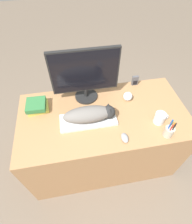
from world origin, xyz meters
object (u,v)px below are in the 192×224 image
object	(u,v)px
keyboard	(88,120)
computer_mouse	(125,138)
pen_cup	(169,131)
cat	(91,114)
coffee_mug	(160,118)
phone	(135,81)
book_stack	(37,106)
baseball	(128,96)
monitor	(85,74)

from	to	relation	value
keyboard	computer_mouse	size ratio (longest dim) A/B	5.26
computer_mouse	pen_cup	size ratio (longest dim) A/B	0.47
cat	computer_mouse	size ratio (longest dim) A/B	4.78
computer_mouse	coffee_mug	bearing A→B (deg)	18.76
cat	phone	size ratio (longest dim) A/B	4.15
pen_cup	book_stack	distance (m)	1.08
keyboard	phone	xyz separation A→B (m)	(0.51, 0.37, 0.04)
coffee_mug	pen_cup	world-z (taller)	pen_cup
keyboard	computer_mouse	world-z (taller)	computer_mouse
baseball	phone	world-z (taller)	phone
computer_mouse	cat	bearing A→B (deg)	134.94
coffee_mug	book_stack	world-z (taller)	coffee_mug
keyboard	coffee_mug	size ratio (longest dim) A/B	3.87
monitor	pen_cup	size ratio (longest dim) A/B	3.03
baseball	cat	bearing A→B (deg)	-153.24
cat	computer_mouse	bearing A→B (deg)	-45.06
cat	baseball	xyz separation A→B (m)	(0.36, 0.18, -0.04)
cat	book_stack	size ratio (longest dim) A/B	2.23
pen_cup	baseball	bearing A→B (deg)	114.37
keyboard	pen_cup	bearing A→B (deg)	-22.65
pen_cup	phone	xyz separation A→B (m)	(-0.06, 0.61, 0.00)
keyboard	computer_mouse	bearing A→B (deg)	-41.67
computer_mouse	book_stack	distance (m)	0.78
coffee_mug	pen_cup	xyz separation A→B (m)	(0.01, -0.13, 0.00)
pen_cup	monitor	bearing A→B (deg)	136.69
computer_mouse	phone	distance (m)	0.64
coffee_mug	keyboard	bearing A→B (deg)	169.03
book_stack	keyboard	bearing A→B (deg)	-26.64
coffee_mug	baseball	bearing A→B (deg)	121.43
coffee_mug	pen_cup	bearing A→B (deg)	-84.02
pen_cup	computer_mouse	bearing A→B (deg)	175.98
cat	book_stack	distance (m)	0.48
keyboard	monitor	bearing A→B (deg)	85.14
monitor	phone	bearing A→B (deg)	10.04
computer_mouse	coffee_mug	size ratio (longest dim) A/B	0.74
baseball	phone	xyz separation A→B (m)	(0.13, 0.19, 0.01)
phone	book_stack	distance (m)	0.94
monitor	computer_mouse	distance (m)	0.60
monitor	coffee_mug	distance (m)	0.70
monitor	phone	distance (m)	0.54
monitor	computer_mouse	size ratio (longest dim) A/B	6.43
keyboard	phone	size ratio (longest dim) A/B	4.56
coffee_mug	book_stack	size ratio (longest dim) A/B	0.63
pen_cup	baseball	distance (m)	0.46
computer_mouse	pen_cup	world-z (taller)	pen_cup
computer_mouse	phone	bearing A→B (deg)	65.29
computer_mouse	baseball	distance (m)	0.42
computer_mouse	keyboard	bearing A→B (deg)	138.33
pen_cup	book_stack	world-z (taller)	pen_cup
cat	coffee_mug	xyz separation A→B (m)	(0.53, -0.11, -0.04)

